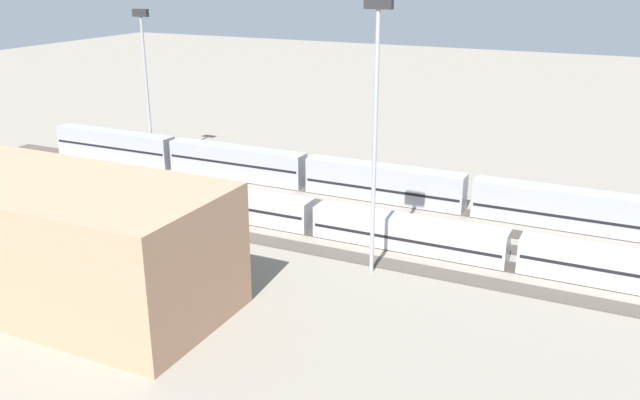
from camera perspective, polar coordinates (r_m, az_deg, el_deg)
name	(u,v)px	position (r m, az deg, el deg)	size (l,w,h in m)	color
ground_plane	(352,223)	(86.78, 2.70, -1.96)	(400.00, 400.00, 0.00)	gray
track_bed_0	(379,200)	(95.51, 5.03, 0.03)	(140.00, 2.80, 0.12)	#4C443D
track_bed_1	(366,211)	(91.10, 3.92, -0.90)	(140.00, 2.80, 0.12)	#3D3833
track_bed_2	(352,223)	(86.76, 2.70, -1.92)	(140.00, 2.80, 0.12)	#3D3833
track_bed_3	(336,236)	(82.49, 1.34, -3.06)	(140.00, 2.80, 0.12)	#3D3833
track_bed_4	(318,251)	(78.31, -0.16, -4.31)	(140.00, 2.80, 0.12)	#4C443D
train_on_track_0	(384,183)	(94.51, 5.42, 1.44)	(119.80, 3.06, 5.00)	#A8AAB2
train_on_track_3	(298,214)	(83.84, -1.85, -1.22)	(139.00, 3.06, 4.40)	black
light_mast_0	(145,66)	(114.23, -14.62, 10.95)	(2.80, 0.70, 24.98)	#9EA0A5
light_mast_1	(376,106)	(67.81, 4.75, 7.93)	(2.80, 0.70, 28.64)	#9EA0A5
maintenance_shed	(11,230)	(74.56, -24.75, -2.36)	(46.96, 15.09, 12.29)	tan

